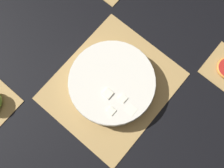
% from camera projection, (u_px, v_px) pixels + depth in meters
% --- Properties ---
extents(ground_plane, '(6.00, 6.00, 0.00)m').
position_uv_depth(ground_plane, '(112.00, 86.00, 0.95)').
color(ground_plane, black).
extents(bamboo_mat_center, '(0.44, 0.38, 0.01)m').
position_uv_depth(bamboo_mat_center, '(112.00, 86.00, 0.94)').
color(bamboo_mat_center, '#A8844C').
rests_on(bamboo_mat_center, ground_plane).
extents(fruit_salad_bowl, '(0.30, 0.30, 0.07)m').
position_uv_depth(fruit_salad_bowl, '(112.00, 83.00, 0.90)').
color(fruit_salad_bowl, silver).
rests_on(fruit_salad_bowl, bamboo_mat_center).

